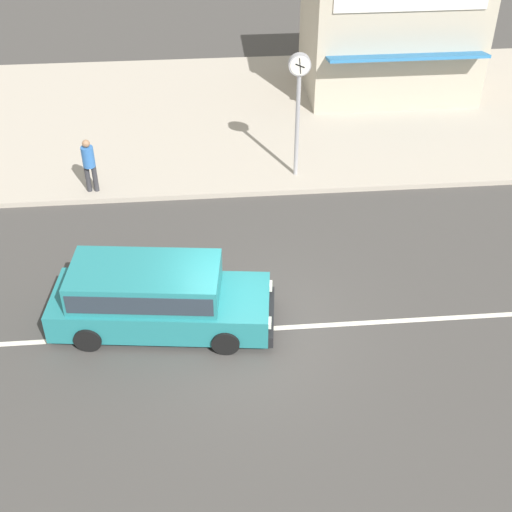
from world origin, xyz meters
TOP-DOWN VIEW (x-y plane):
  - ground_plane at (0.00, 0.00)m, footprint 160.00×160.00m
  - lane_centre_stripe at (0.00, 0.00)m, footprint 50.40×0.14m
  - kerb_strip at (0.00, 10.48)m, footprint 68.00×10.00m
  - minivan_teal_4 at (-1.90, 0.37)m, footprint 5.03×2.30m
  - street_clock at (2.00, 6.38)m, footprint 0.60×0.22m
  - pedestrian_near_clock at (-3.83, 5.95)m, footprint 0.34×0.34m
  - shopfront_mid_block at (6.00, 12.23)m, footprint 5.85×4.84m

SIDE VIEW (x-z plane):
  - ground_plane at x=0.00m, z-range 0.00..0.00m
  - lane_centre_stripe at x=0.00m, z-range 0.00..0.01m
  - kerb_strip at x=0.00m, z-range 0.00..0.15m
  - minivan_teal_4 at x=-1.90m, z-range 0.06..1.63m
  - pedestrian_near_clock at x=-3.83m, z-range 0.28..1.88m
  - shopfront_mid_block at x=6.00m, z-range 0.16..4.32m
  - street_clock at x=2.00m, z-range 1.00..4.66m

